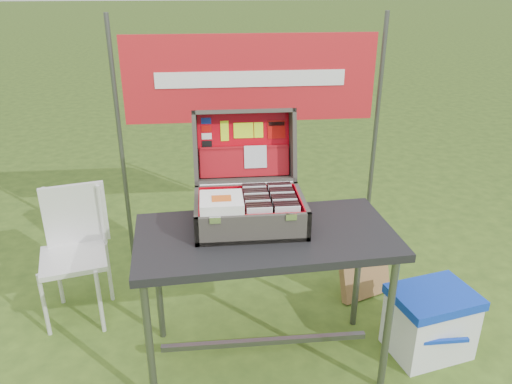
{
  "coord_description": "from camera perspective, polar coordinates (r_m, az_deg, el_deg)",
  "views": [
    {
      "loc": [
        -0.28,
        -2.07,
        1.91
      ],
      "look_at": [
        -0.07,
        0.1,
        0.95
      ],
      "focal_mm": 35.0,
      "sensor_mm": 36.0,
      "label": 1
    }
  ],
  "objects": [
    {
      "name": "cd_left_5",
      "position": [
        2.38,
        0.17,
        -2.22
      ],
      "size": [
        0.12,
        0.01,
        0.13
      ],
      "primitive_type": "cube",
      "color": "black",
      "rests_on": "suitcase_liner_floor"
    },
    {
      "name": "table_leg_br",
      "position": [
        2.91,
        11.55,
        -8.81
      ],
      "size": [
        0.04,
        0.04,
        0.73
      ],
      "primitive_type": "cylinder",
      "color": "#59595B",
      "rests_on": "ground"
    },
    {
      "name": "cd_right_7",
      "position": [
        2.43,
        3.07,
        -1.66
      ],
      "size": [
        0.12,
        0.01,
        0.13
      ],
      "primitive_type": "cube",
      "color": "black",
      "rests_on": "suitcase_liner_floor"
    },
    {
      "name": "songbook_8",
      "position": [
        2.3,
        -3.98,
        -0.71
      ],
      "size": [
        0.2,
        0.2,
        0.0
      ],
      "primitive_type": "cube",
      "color": "white",
      "rests_on": "suitcase_base_wall_front"
    },
    {
      "name": "cd_right_6",
      "position": [
        2.41,
        3.15,
        -1.87
      ],
      "size": [
        0.12,
        0.01,
        0.13
      ],
      "primitive_type": "cube",
      "color": "black",
      "rests_on": "suitcase_liner_floor"
    },
    {
      "name": "cd_left_14",
      "position": [
        2.55,
        -0.26,
        -0.39
      ],
      "size": [
        0.12,
        0.01,
        0.13
      ],
      "primitive_type": "cube",
      "color": "black",
      "rests_on": "suitcase_liner_floor"
    },
    {
      "name": "suitcase_lid_pocket",
      "position": [
        2.65,
        -1.32,
        3.43
      ],
      "size": [
        0.47,
        0.07,
        0.16
      ],
      "primitive_type": "cube",
      "rotation": [
        -1.82,
        0.0,
        0.0
      ],
      "color": "maroon",
      "rests_on": "suitcase_lid_liner"
    },
    {
      "name": "cd_right_4",
      "position": [
        2.38,
        3.3,
        -2.3
      ],
      "size": [
        0.12,
        0.01,
        0.13
      ],
      "primitive_type": "cube",
      "color": "silver",
      "rests_on": "suitcase_liner_floor"
    },
    {
      "name": "cd_left_0",
      "position": [
        2.29,
        0.43,
        -3.36
      ],
      "size": [
        0.12,
        0.01,
        0.13
      ],
      "primitive_type": "cube",
      "color": "silver",
      "rests_on": "suitcase_liner_floor"
    },
    {
      "name": "cd_right_14",
      "position": [
        2.56,
        2.59,
        -0.27
      ],
      "size": [
        0.12,
        0.01,
        0.13
      ],
      "primitive_type": "cube",
      "color": "black",
      "rests_on": "suitcase_liner_floor"
    },
    {
      "name": "chair_leg_fl",
      "position": [
        3.1,
        -23.05,
        -11.82
      ],
      "size": [
        0.02,
        0.02,
        0.41
      ],
      "primitive_type": "cylinder",
      "color": "silver",
      "rests_on": "ground"
    },
    {
      "name": "suitcase_base_wall_left",
      "position": [
        2.42,
        -6.76,
        -2.59
      ],
      "size": [
        0.02,
        0.38,
        0.14
      ],
      "primitive_type": "cube",
      "color": "#3E3B33",
      "rests_on": "table_top"
    },
    {
      "name": "cd_left_4",
      "position": [
        2.36,
        0.22,
        -2.44
      ],
      "size": [
        0.12,
        0.01,
        0.13
      ],
      "primitive_type": "cube",
      "color": "silver",
      "rests_on": "suitcase_liner_floor"
    },
    {
      "name": "table_leg_bl",
      "position": [
        2.81,
        -11.12,
        -10.04
      ],
      "size": [
        0.04,
        0.04,
        0.73
      ],
      "primitive_type": "cylinder",
      "color": "#59595B",
      "rests_on": "ground"
    },
    {
      "name": "suitcase_lid_rim_left",
      "position": [
        2.61,
        -6.95,
        5.07
      ],
      "size": [
        0.02,
        0.23,
        0.4
      ],
      "primitive_type": "cube",
      "rotation": [
        -1.82,
        0.0,
        0.0
      ],
      "color": "#3E3B33",
      "rests_on": "suitcase_lid_back"
    },
    {
      "name": "cd_left_9",
      "position": [
        2.46,
        -0.03,
        -1.37
      ],
      "size": [
        0.12,
        0.01,
        0.13
      ],
      "primitive_type": "cube",
      "color": "black",
      "rests_on": "suitcase_liner_floor"
    },
    {
      "name": "lid_sticker_cc_a",
      "position": [
        2.64,
        -5.73,
        8.09
      ],
      "size": [
        0.05,
        0.01,
        0.03
      ],
      "primitive_type": "cube",
      "rotation": [
        -1.82,
        0.0,
        0.0
      ],
      "color": "#1933B2",
      "rests_on": "suitcase_lid_liner"
    },
    {
      "name": "lid_sticker_band",
      "position": [
        2.67,
        2.35,
        7.15
      ],
      "size": [
        0.09,
        0.03,
        0.09
      ],
      "primitive_type": "cube",
      "rotation": [
        -1.82,
        0.0,
        0.0
      ],
      "color": "#B70B06",
      "rests_on": "suitcase_lid_liner"
    },
    {
      "name": "cd_right_9",
      "position": [
        2.47,
        2.93,
        -1.25
      ],
      "size": [
        0.12,
        0.01,
        0.13
      ],
      "primitive_type": "cube",
      "color": "black",
      "rests_on": "suitcase_liner_floor"
    },
    {
      "name": "songbook_2",
      "position": [
        2.32,
        -3.96,
        -1.39
      ],
      "size": [
        0.2,
        0.2,
        0.0
      ],
      "primitive_type": "cube",
      "color": "white",
      "rests_on": "suitcase_base_wall_front"
    },
    {
      "name": "cd_left_6",
      "position": [
        2.4,
        0.12,
        -2.01
      ],
      "size": [
        0.12,
        0.01,
        0.13
      ],
      "primitive_type": "cube",
      "color": "black",
      "rests_on": "suitcase_liner_floor"
    },
    {
      "name": "lid_sticker_band_bar",
      "position": [
        2.67,
        2.34,
        7.8
      ],
      "size": [
        0.09,
        0.01,
        0.02
      ],
      "primitive_type": "cube",
      "rotation": [
        -1.82,
        0.0,
        0.0
      ],
      "color": "black",
      "rests_on": "suitcase_lid_liner"
    },
    {
      "name": "table_brace",
      "position": [
        2.76,
        0.99,
        -16.72
      ],
      "size": [
        1.09,
        0.03,
        0.03
      ],
      "primitive_type": "cube",
      "color": "#59595B",
      "rests_on": "ground"
    },
    {
      "name": "songbook_0",
      "position": [
        2.32,
        -3.95,
        -1.61
      ],
      "size": [
        0.2,
        0.2,
        0.0
      ],
      "primitive_type": "cube",
      "color": "white",
      "rests_on": "suitcase_base_wall_front"
    },
    {
      "name": "chair_upright_left",
      "position": [
        3.18,
        -22.61,
        -2.66
      ],
      "size": [
        0.02,
        0.02,
        0.38
      ],
      "primitive_type": "cylinder",
      "color": "silver",
      "rests_on": "chair_seat"
    },
    {
      "name": "banner_post_left",
      "position": [
        3.39,
        -15.12,
        4.65
      ],
      "size": [
        0.03,
        0.03,
        1.7
      ],
      "primitive_type": "cylinder",
      "color": "#59595B",
      "rests_on": "ground"
    },
    {
      "name": "lid_card_neon_main",
      "position": [
        2.65,
        -1.44,
        7.05
      ],
      "size": [
        0.1,
        0.02,
        0.08
      ],
      "primitive_type": "cube",
      "rotation": [
        -1.82,
        0.0,
        0.0
      ],
      "color": "#CEFB15",
      "rests_on": "suitcase_lid_liner"
    },
    {
      "name": "cd_left_2",
      "position": [
        2.32,
        0.33,
        -2.89
      ],
      "size": [
        0.12,
        0.01,
        0.13
      ],
      "primitive_type": "cube",
      "color": "black",
      "rests_on": "suitcase_liner_floor"
    },
    {
      "name": "cd_right_5",
      "position": [
        2.4,
        3.22,
        -2.09
      ],
      "size": [
        0.12,
        0.01,
        0.13
      ],
      "primitive_type": "cube",
      "color": "black",
      "rests_on": "suitcase_liner_floor"
    },
    {
      "name": "songbook_3",
      "position": [
        2.31,
        -3.96,
        -1.28
      ],
      "size": [
        0.2,
        0.2,
        0.0
      ],
      "primitive_type": "cube",
      "color": "white",
      "rests_on": "suitcase_base_wall_front"
    },
    {
      "name": "lid_card_neon_small",
      "position": [
        2.66,
        0.31,
        7.1
      ],
      "size": [
        0.05,
        0.02,
        0.08
      ],
      "primitive_type": "cube",
      "rotation": [
        -1.82,
        0.0,
        0.0
      ],
      "color": "#CEFB15",
      "rests_on": "suitcase_lid_liner"
    },
    {
      "name": "cd_left_10",
      "position": [
        2.47,
        -0.08,
        -1.17
      ],
      "size": [
        0.12,
        0.01,
        0.13
      ],
      "primitive_type": "cube",
      "color": "black",
      "rests_on": "suitcase_liner_floor"
    },
    {
      "name": "cd_left_7",
      "position": [
        2.42,
        0.07,
        -1.79
      ],
      "size": [
        0.12,
        0.01,
        0.13
      ],
      "primitive_type": "cube",
      "color": "black",
      "rests_on": "suitcase_liner_floor"
    },
    {
      "name": "cardboard_box",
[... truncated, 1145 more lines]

